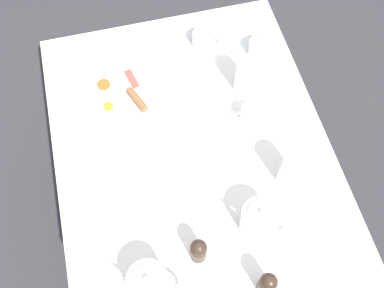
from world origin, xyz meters
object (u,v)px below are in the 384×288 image
object	(u,v)px
teapot_far	(260,220)
teacup_with_saucer_right	(259,50)
breakfast_plate	(121,95)
water_glass_short	(245,75)
fork_by_plate	(119,202)
salt_grinder	(198,251)
napkin_folded	(168,160)
pepper_grinder	(267,284)
creamer_jug	(249,114)
teapot_near	(149,283)
knife_by_plate	(196,99)
teacup_with_saucer_left	(204,41)
water_glass_tall	(291,170)

from	to	relation	value
teapot_far	teacup_with_saucer_right	world-z (taller)	teapot_far
breakfast_plate	teacup_with_saucer_right	world-z (taller)	teacup_with_saucer_right
water_glass_short	fork_by_plate	bearing A→B (deg)	32.61
salt_grinder	napkin_folded	world-z (taller)	salt_grinder
pepper_grinder	breakfast_plate	bearing A→B (deg)	-69.01
breakfast_plate	water_glass_short	world-z (taller)	water_glass_short
teacup_with_saucer_right	creamer_jug	world-z (taller)	creamer_jug
teapot_near	knife_by_plate	xyz separation A→B (m)	(-0.28, -0.58, -0.05)
salt_grinder	teacup_with_saucer_left	bearing A→B (deg)	-105.75
teapot_far	knife_by_plate	distance (m)	0.49
teapot_far	pepper_grinder	world-z (taller)	teapot_far
teacup_with_saucer_right	water_glass_short	world-z (taller)	water_glass_short
water_glass_tall	teapot_near	bearing A→B (deg)	24.51
salt_grinder	pepper_grinder	bearing A→B (deg)	140.10
water_glass_tall	water_glass_short	distance (m)	0.37
teacup_with_saucer_left	pepper_grinder	distance (m)	0.90
pepper_grinder	fork_by_plate	bearing A→B (deg)	-44.70
teapot_far	creamer_jug	distance (m)	0.38
teacup_with_saucer_right	water_glass_short	xyz separation A→B (m)	(0.10, 0.13, 0.05)
teapot_near	knife_by_plate	distance (m)	0.65
teapot_far	knife_by_plate	xyz separation A→B (m)	(0.07, -0.48, -0.05)
teacup_with_saucer_left	fork_by_plate	xyz separation A→B (m)	(0.41, 0.54, -0.02)
teapot_far	pepper_grinder	bearing A→B (deg)	112.37
teacup_with_saucer_left	fork_by_plate	size ratio (longest dim) A/B	1.08
breakfast_plate	fork_by_plate	bearing A→B (deg)	79.06
salt_grinder	water_glass_short	bearing A→B (deg)	-119.11
teacup_with_saucer_left	creamer_jug	distance (m)	0.35
napkin_folded	salt_grinder	bearing A→B (deg)	93.50
teacup_with_saucer_right	water_glass_short	size ratio (longest dim) A/B	1.07
teacup_with_saucer_right	pepper_grinder	xyz separation A→B (m)	(0.24, 0.80, 0.03)
teapot_far	teacup_with_saucer_left	world-z (taller)	teapot_far
teapot_near	salt_grinder	xyz separation A→B (m)	(-0.15, -0.05, 0.01)
teacup_with_saucer_right	napkin_folded	distance (m)	0.55
breakfast_plate	teapot_far	distance (m)	0.65
water_glass_short	napkin_folded	bearing A→B (deg)	33.90
breakfast_plate	pepper_grinder	size ratio (longest dim) A/B	2.42
water_glass_short	knife_by_plate	world-z (taller)	water_glass_short
teapot_far	water_glass_short	bearing A→B (deg)	-67.33
teapot_near	water_glass_tall	size ratio (longest dim) A/B	1.38
breakfast_plate	salt_grinder	distance (m)	0.62
breakfast_plate	teacup_with_saucer_left	size ratio (longest dim) A/B	1.75
teapot_far	teacup_with_saucer_right	bearing A→B (deg)	-73.70
teapot_near	teacup_with_saucer_right	bearing A→B (deg)	-105.13
breakfast_plate	teapot_near	bearing A→B (deg)	87.37
teacup_with_saucer_right	teacup_with_saucer_left	bearing A→B (deg)	-25.39
water_glass_short	teacup_with_saucer_right	bearing A→B (deg)	-127.99
breakfast_plate	teacup_with_saucer_left	world-z (taller)	teacup_with_saucer_left
breakfast_plate	pepper_grinder	bearing A→B (deg)	110.99
pepper_grinder	salt_grinder	distance (m)	0.21
teacup_with_saucer_right	fork_by_plate	bearing A→B (deg)	36.78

